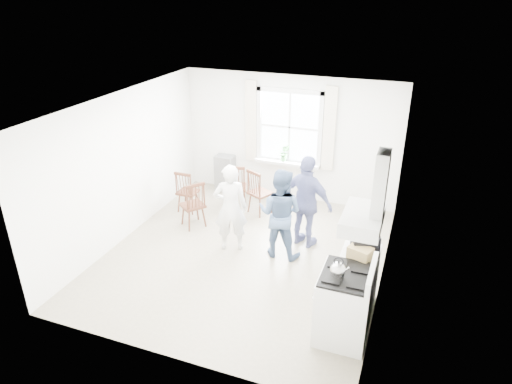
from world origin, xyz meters
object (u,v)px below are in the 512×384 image
(person_left, at_px, (231,208))
(person_right, at_px, (307,202))
(windsor_chair_c, at_px, (195,200))
(gas_stove, at_px, (344,304))
(stereo_stack, at_px, (365,243))
(person_mid, at_px, (280,213))
(low_cabinet, at_px, (358,278))
(windsor_chair_b, at_px, (185,188))
(windsor_chair_a, at_px, (236,183))

(person_left, bearing_deg, person_right, -176.34)
(person_left, bearing_deg, windsor_chair_c, -47.36)
(gas_stove, height_order, stereo_stack, stereo_stack)
(person_left, distance_m, person_mid, 0.85)
(low_cabinet, bearing_deg, gas_stove, -95.68)
(gas_stove, bearing_deg, person_right, 117.20)
(person_mid, distance_m, person_right, 0.57)
(windsor_chair_b, height_order, person_left, person_left)
(person_mid, bearing_deg, windsor_chair_c, -8.14)
(windsor_chair_a, distance_m, person_right, 1.89)
(windsor_chair_a, height_order, person_right, person_right)
(windsor_chair_b, xyz_separation_m, person_left, (1.39, -0.93, 0.24))
(person_mid, bearing_deg, gas_stove, 133.25)
(stereo_stack, distance_m, windsor_chair_c, 3.50)
(windsor_chair_b, xyz_separation_m, person_right, (2.55, -0.37, 0.29))
(windsor_chair_c, bearing_deg, windsor_chair_a, 67.55)
(low_cabinet, distance_m, windsor_chair_b, 4.05)
(person_right, bearing_deg, stereo_stack, 147.47)
(person_right, bearing_deg, gas_stove, 134.63)
(gas_stove, xyz_separation_m, windsor_chair_c, (-3.12, 1.90, 0.09))
(low_cabinet, xyz_separation_m, windsor_chair_c, (-3.19, 1.20, 0.12))
(windsor_chair_c, height_order, person_mid, person_mid)
(low_cabinet, height_order, person_mid, person_mid)
(person_left, xyz_separation_m, person_mid, (0.84, 0.11, -0.00))
(low_cabinet, relative_size, stereo_stack, 2.13)
(windsor_chair_b, bearing_deg, low_cabinet, -24.89)
(windsor_chair_a, bearing_deg, person_left, -70.25)
(windsor_chair_a, bearing_deg, windsor_chair_b, -151.70)
(windsor_chair_a, distance_m, person_mid, 1.88)
(gas_stove, height_order, windsor_chair_b, gas_stove)
(windsor_chair_b, relative_size, person_left, 0.57)
(windsor_chair_a, bearing_deg, person_right, -26.69)
(windsor_chair_a, relative_size, windsor_chair_c, 1.03)
(windsor_chair_a, xyz_separation_m, windsor_chair_b, (-0.88, -0.47, -0.05))
(low_cabinet, height_order, stereo_stack, stereo_stack)
(gas_stove, distance_m, person_right, 2.32)
(stereo_stack, height_order, windsor_chair_a, stereo_stack)
(person_right, bearing_deg, windsor_chair_a, -9.26)
(person_left, bearing_deg, person_mid, 165.04)
(gas_stove, height_order, windsor_chair_a, gas_stove)
(stereo_stack, distance_m, windsor_chair_a, 3.63)
(person_left, relative_size, person_mid, 1.01)
(person_right, bearing_deg, person_left, 43.37)
(stereo_stack, relative_size, windsor_chair_a, 0.44)
(person_right, bearing_deg, windsor_chair_b, 9.26)
(windsor_chair_a, height_order, windsor_chair_c, windsor_chair_a)
(low_cabinet, height_order, person_right, person_right)
(person_mid, height_order, person_right, person_right)
(person_left, height_order, person_right, person_right)
(windsor_chair_c, distance_m, person_right, 2.10)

